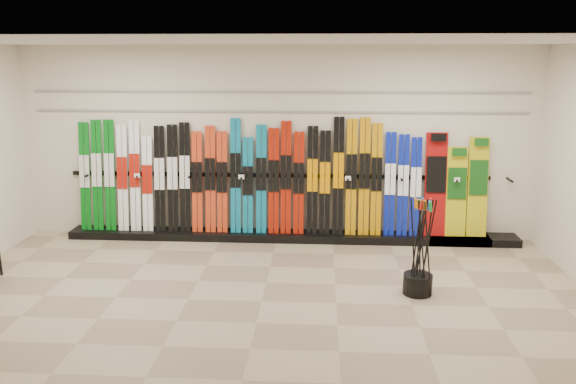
{
  "coord_description": "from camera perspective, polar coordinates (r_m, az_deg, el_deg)",
  "views": [
    {
      "loc": [
        0.68,
        -6.15,
        2.89
      ],
      "look_at": [
        0.26,
        1.0,
        1.1
      ],
      "focal_mm": 35.0,
      "sensor_mm": 36.0,
      "label": 1
    }
  ],
  "objects": [
    {
      "name": "ski_poles",
      "position": [
        6.97,
        13.36,
        -5.45
      ],
      "size": [
        0.31,
        0.22,
        1.18
      ],
      "color": "black",
      "rests_on": "pole_bin"
    },
    {
      "name": "ceiling",
      "position": [
        6.19,
        -3.02,
        15.04
      ],
      "size": [
        8.0,
        8.0,
        0.0
      ],
      "primitive_type": "plane",
      "rotation": [
        3.14,
        0.0,
        0.0
      ],
      "color": "silver",
      "rests_on": "back_wall"
    },
    {
      "name": "slatwall_rail_1",
      "position": [
        8.68,
        -1.13,
        10.13
      ],
      "size": [
        7.6,
        0.02,
        0.03
      ],
      "primitive_type": "cube",
      "color": "gray",
      "rests_on": "back_wall"
    },
    {
      "name": "slatwall_rail_0",
      "position": [
        8.7,
        -1.12,
        8.16
      ],
      "size": [
        7.6,
        0.02,
        0.03
      ],
      "primitive_type": "cube",
      "color": "gray",
      "rests_on": "back_wall"
    },
    {
      "name": "floor",
      "position": [
        6.83,
        -2.69,
        -11.02
      ],
      "size": [
        8.0,
        8.0,
        0.0
      ],
      "primitive_type": "plane",
      "color": "gray",
      "rests_on": "ground"
    },
    {
      "name": "skis",
      "position": [
        8.78,
        -4.15,
        1.26
      ],
      "size": [
        5.37,
        0.25,
        1.81
      ],
      "color": "#066B14",
      "rests_on": "ski_rack_base"
    },
    {
      "name": "back_wall",
      "position": [
        8.79,
        -1.09,
        4.93
      ],
      "size": [
        8.0,
        0.0,
        8.0
      ],
      "primitive_type": "plane",
      "rotation": [
        1.57,
        0.0,
        0.0
      ],
      "color": "beige",
      "rests_on": "floor"
    },
    {
      "name": "ski_rack_base",
      "position": [
        8.9,
        0.29,
        -4.51
      ],
      "size": [
        8.0,
        0.4,
        0.12
      ],
      "primitive_type": "cube",
      "color": "black",
      "rests_on": "floor"
    },
    {
      "name": "pole_bin",
      "position": [
        7.15,
        13.03,
        -9.09
      ],
      "size": [
        0.36,
        0.36,
        0.25
      ],
      "primitive_type": "cylinder",
      "color": "black",
      "rests_on": "floor"
    },
    {
      "name": "snowboards",
      "position": [
        8.98,
        16.66,
        0.42
      ],
      "size": [
        0.95,
        0.24,
        1.58
      ],
      "color": "#990C0C",
      "rests_on": "ski_rack_base"
    }
  ]
}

